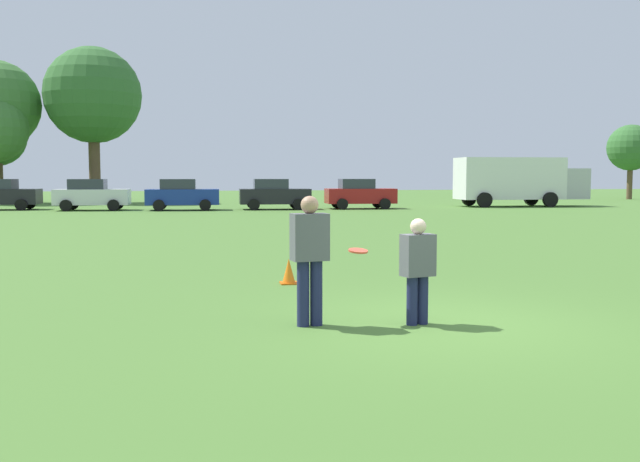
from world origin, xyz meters
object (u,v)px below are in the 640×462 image
Objects in this scene: player_defender at (418,266)px; parked_car_mid_left at (1,194)px; frisbee at (358,251)px; parked_car_far_right at (360,194)px; box_truck at (518,180)px; parked_car_near_right at (274,194)px; player_thrower at (310,253)px; parked_car_center at (91,194)px; traffic_cone at (289,272)px; parked_car_mid_right at (182,194)px.

player_defender is 37.73m from parked_car_mid_left.
frisbee is 33.25m from parked_car_far_right.
box_truck is (32.16, -1.28, 0.83)m from parked_car_mid_left.
parked_car_near_right and parked_car_far_right have the same top height.
player_thrower is 38.89m from box_truck.
parked_car_mid_left and parked_car_center have the same top height.
box_truck reaches higher than traffic_cone.
parked_car_mid_right is at bearing 94.79° from frisbee.
parked_car_center is at bearing -16.83° from parked_car_mid_left.
parked_car_mid_right is at bearing 94.51° from traffic_cone.
traffic_cone is at bearing -67.71° from parked_car_mid_left.
parked_car_far_right is at bearing -6.80° from parked_car_mid_left.
parked_car_far_right is (21.16, -2.52, 0.00)m from parked_car_mid_left.
parked_car_center is (-7.88, 33.20, -0.08)m from frisbee.
frisbee is at bearing -83.04° from traffic_cone.
traffic_cone is 29.83m from parked_car_far_right.
parked_car_near_right is 16.31m from box_truck.
traffic_cone is 28.83m from parked_car_mid_right.
parked_car_mid_left and parked_car_far_right have the same top height.
parked_car_near_right is (5.41, -0.01, 0.00)m from parked_car_mid_right.
parked_car_near_right is at bearing -8.63° from parked_car_mid_left.
traffic_cone is (-1.23, 3.89, -0.58)m from player_defender.
parked_car_near_right is (2.70, 32.39, -0.08)m from frisbee.
parked_car_mid_right is at bearing -8.74° from parked_car_center.
parked_car_far_right is at bearing 77.58° from player_defender.
player_thrower is 0.42× the size of parked_car_mid_right.
parked_car_far_right is at bearing -0.62° from parked_car_mid_right.
parked_car_mid_left is at bearing 177.72° from box_truck.
player_thrower is at bearing 172.69° from player_defender.
traffic_cone is at bearing -85.49° from parked_car_mid_right.
parked_car_far_right is at bearing -1.18° from parked_car_near_right.
parked_car_center is at bearing 102.23° from player_thrower.
parked_car_mid_right reaches higher than player_thrower.
parked_car_near_right is (1.92, 32.62, 0.11)m from player_defender.
parked_car_mid_left reaches higher than frisbee.
parked_car_mid_left is 1.00× the size of parked_car_far_right.
parked_car_mid_left is at bearing 167.08° from parked_car_mid_right.
parked_car_mid_right and parked_car_far_right have the same top height.
parked_car_far_right is (7.16, 32.51, 0.11)m from player_defender.
parked_car_center is 1.00× the size of parked_car_near_right.
frisbee is at bearing -76.64° from parked_car_center.
parked_car_near_right is at bearing -176.00° from box_truck.
player_defender reaches higher than frisbee.
player_thrower reaches higher than traffic_cone.
box_truck is (21.66, 1.13, 0.83)m from parked_car_mid_right.
player_thrower is at bearing -93.61° from traffic_cone.
parked_car_far_right is at bearing 76.18° from frisbee.
parked_car_center reaches higher than frisbee.
player_defender is at bearing -72.47° from traffic_cone.
frisbee is at bearing -69.21° from parked_car_mid_left.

